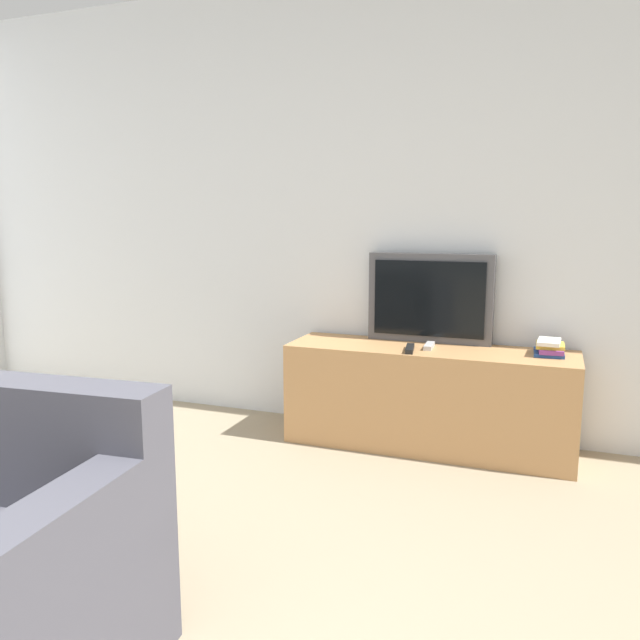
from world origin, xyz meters
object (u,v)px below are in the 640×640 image
object	(u,v)px
tv_stand	(428,398)
remote_secondary	(410,349)
book_stack	(550,348)
television	(430,298)
remote_on_stand	(429,346)

from	to	relation	value
tv_stand	remote_secondary	bearing A→B (deg)	-128.37
tv_stand	book_stack	distance (m)	0.68
tv_stand	television	xyz separation A→B (m)	(-0.04, 0.17, 0.53)
remote_on_stand	book_stack	bearing A→B (deg)	5.11
tv_stand	book_stack	size ratio (longest dim) A/B	7.07
tv_stand	television	distance (m)	0.56
tv_stand	television	bearing A→B (deg)	102.40
tv_stand	television	world-z (taller)	television
tv_stand	book_stack	bearing A→B (deg)	4.88
television	book_stack	size ratio (longest dim) A/B	3.20
remote_secondary	television	bearing A→B (deg)	80.62
television	tv_stand	bearing A→B (deg)	-77.60
remote_on_stand	tv_stand	bearing A→B (deg)	52.52
television	remote_secondary	bearing A→B (deg)	-99.38
book_stack	remote_secondary	world-z (taller)	book_stack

